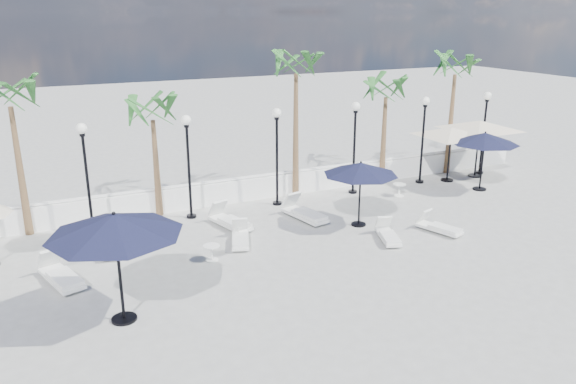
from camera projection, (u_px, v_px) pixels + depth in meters
name	position (u px, v px, depth m)	size (l,w,h in m)	color
ground	(367.00, 269.00, 16.70)	(100.00, 100.00, 0.00)	gray
balustrade	(267.00, 186.00, 23.01)	(26.00, 0.30, 1.01)	white
lamppost_1	(85.00, 163.00, 18.69)	(0.36, 0.36, 3.84)	black
lamppost_2	(188.00, 152.00, 20.11)	(0.36, 0.36, 3.84)	black
lamppost_3	(277.00, 143.00, 21.53)	(0.36, 0.36, 3.84)	black
lamppost_4	(355.00, 135.00, 22.96)	(0.36, 0.36, 3.84)	black
lamppost_5	(424.00, 128.00, 24.38)	(0.36, 0.36, 3.84)	black
lamppost_6	(485.00, 121.00, 25.80)	(0.36, 0.36, 3.84)	black
palm_0	(10.00, 102.00, 17.94)	(2.60, 2.60, 5.50)	brown
palm_1	(153.00, 116.00, 20.01)	(2.60, 2.60, 4.70)	brown
palm_2	(296.00, 70.00, 21.91)	(2.60, 2.60, 6.10)	brown
palm_3	(386.00, 94.00, 24.01)	(2.60, 2.60, 4.90)	brown
palm_4	(455.00, 72.00, 25.28)	(2.60, 2.60, 5.70)	brown
lounger_0	(61.00, 275.00, 15.74)	(1.17, 2.09, 0.75)	silver
lounger_1	(112.00, 244.00, 17.88)	(0.96, 1.96, 0.70)	silver
lounger_2	(240.00, 238.00, 18.46)	(1.08, 1.76, 0.63)	silver
lounger_3	(230.00, 220.00, 19.87)	(1.12, 2.06, 0.74)	silver
lounger_4	(304.00, 213.00, 20.61)	(1.07, 2.16, 0.78)	silver
lounger_5	(439.00, 227.00, 19.41)	(1.02, 1.72, 0.62)	silver
lounger_6	(388.00, 235.00, 18.71)	(1.03, 1.69, 0.61)	silver
side_table_0	(121.00, 224.00, 19.48)	(0.45, 0.45, 0.43)	silver
side_table_1	(212.00, 251.00, 17.18)	(0.51, 0.51, 0.50)	silver
side_table_2	(399.00, 189.00, 23.21)	(0.54, 0.54, 0.52)	silver
parasol_navy_left	(115.00, 225.00, 13.16)	(3.24, 3.24, 2.86)	black
parasol_navy_mid	(361.00, 169.00, 19.49)	(2.65, 2.65, 2.37)	black
parasol_navy_right	(485.00, 139.00, 23.45)	(2.85, 2.85, 2.55)	black
parasol_cream_sq_a	(480.00, 121.00, 25.28)	(5.74, 5.74, 2.82)	black
parasol_cream_sq_b	(452.00, 128.00, 24.67)	(5.25, 5.25, 2.63)	black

